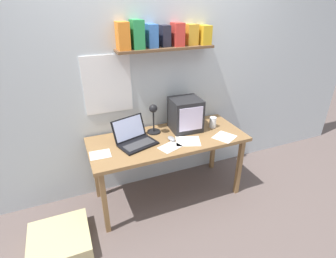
% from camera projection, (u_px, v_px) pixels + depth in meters
% --- Properties ---
extents(ground_plane, '(12.00, 12.00, 0.00)m').
position_uv_depth(ground_plane, '(168.00, 194.00, 2.94)').
color(ground_plane, '#62534F').
extents(back_wall, '(5.60, 0.24, 2.60)m').
position_uv_depth(back_wall, '(154.00, 70.00, 2.67)').
color(back_wall, silver).
rests_on(back_wall, ground_plane).
extents(corner_desk, '(1.56, 0.65, 0.72)m').
position_uv_depth(corner_desk, '(168.00, 144.00, 2.65)').
color(corner_desk, olive).
rests_on(corner_desk, ground_plane).
extents(crt_monitor, '(0.32, 0.31, 0.34)m').
position_uv_depth(crt_monitor, '(185.00, 115.00, 2.72)').
color(crt_monitor, '#232326').
rests_on(crt_monitor, corner_desk).
extents(laptop, '(0.42, 0.39, 0.23)m').
position_uv_depth(laptop, '(134.00, 137.00, 2.51)').
color(laptop, black).
rests_on(laptop, corner_desk).
extents(desk_lamp, '(0.14, 0.16, 0.33)m').
position_uv_depth(desk_lamp, '(153.00, 117.00, 2.62)').
color(desk_lamp, black).
rests_on(desk_lamp, corner_desk).
extents(juice_glass, '(0.07, 0.07, 0.11)m').
position_uv_depth(juice_glass, '(213.00, 123.00, 2.82)').
color(juice_glass, white).
rests_on(juice_glass, corner_desk).
extents(computer_mouse, '(0.07, 0.11, 0.03)m').
position_uv_depth(computer_mouse, '(171.00, 139.00, 2.57)').
color(computer_mouse, gray).
rests_on(computer_mouse, corner_desk).
extents(open_notebook, '(0.19, 0.16, 0.00)m').
position_uv_depth(open_notebook, '(100.00, 155.00, 2.34)').
color(open_notebook, silver).
rests_on(open_notebook, corner_desk).
extents(loose_paper_near_monitor, '(0.29, 0.27, 0.00)m').
position_uv_depth(loose_paper_near_monitor, '(188.00, 141.00, 2.56)').
color(loose_paper_near_monitor, white).
rests_on(loose_paper_near_monitor, corner_desk).
extents(printed_handout, '(0.26, 0.26, 0.00)m').
position_uv_depth(printed_handout, '(224.00, 137.00, 2.64)').
color(printed_handout, white).
rests_on(printed_handout, corner_desk).
extents(loose_paper_near_laptop, '(0.24, 0.21, 0.00)m').
position_uv_depth(loose_paper_near_laptop, '(170.00, 147.00, 2.46)').
color(loose_paper_near_laptop, white).
rests_on(loose_paper_near_laptop, corner_desk).
extents(floor_cushion, '(0.51, 0.51, 0.14)m').
position_uv_depth(floor_cushion, '(60.00, 241.00, 2.29)').
color(floor_cushion, '#CABA83').
rests_on(floor_cushion, ground_plane).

